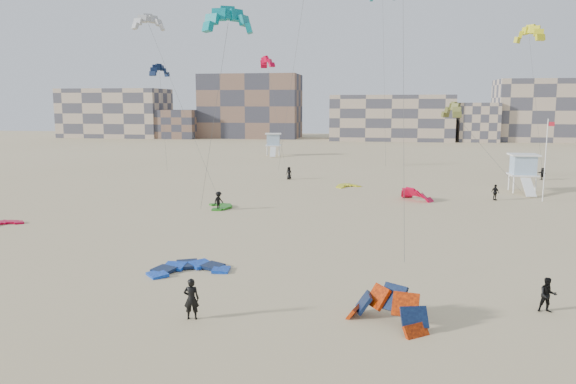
% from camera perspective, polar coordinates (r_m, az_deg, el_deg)
% --- Properties ---
extents(ground, '(320.00, 320.00, 0.00)m').
position_cam_1_polar(ground, '(28.37, -9.56, -11.12)').
color(ground, '#CCB889').
rests_on(ground, ground).
extents(kite_ground_blue, '(5.69, 5.79, 0.94)m').
position_cam_1_polar(kite_ground_blue, '(33.61, -10.02, -7.93)').
color(kite_ground_blue, blue).
rests_on(kite_ground_blue, ground).
extents(kite_ground_orange, '(5.37, 5.34, 3.84)m').
position_cam_1_polar(kite_ground_orange, '(25.98, 9.96, -13.06)').
color(kite_ground_orange, '#FF3F04').
rests_on(kite_ground_orange, ground).
extents(kite_ground_red, '(4.28, 4.20, 0.58)m').
position_cam_1_polar(kite_ground_red, '(50.78, -27.17, -3.04)').
color(kite_ground_red, red).
rests_on(kite_ground_red, ground).
extents(kite_ground_green, '(4.24, 4.13, 0.59)m').
position_cam_1_polar(kite_ground_green, '(53.35, -6.97, -1.58)').
color(kite_ground_green, '#2D7F15').
rests_on(kite_ground_green, ground).
extents(kite_ground_red_far, '(5.34, 5.33, 3.79)m').
position_cam_1_polar(kite_ground_red_far, '(58.59, 12.91, -0.79)').
color(kite_ground_red_far, red).
rests_on(kite_ground_red_far, ground).
extents(kite_ground_yellow, '(3.98, 4.03, 0.94)m').
position_cam_1_polar(kite_ground_yellow, '(66.46, 6.11, 0.52)').
color(kite_ground_yellow, yellow).
rests_on(kite_ground_yellow, ground).
extents(kitesurfer_main, '(0.77, 0.58, 1.91)m').
position_cam_1_polar(kitesurfer_main, '(26.18, -9.79, -10.64)').
color(kitesurfer_main, black).
rests_on(kitesurfer_main, ground).
extents(kitesurfer_b, '(0.84, 0.67, 1.67)m').
position_cam_1_polar(kitesurfer_b, '(29.29, 24.88, -9.48)').
color(kitesurfer_b, black).
rests_on(kitesurfer_b, ground).
extents(kitesurfer_c, '(1.07, 1.29, 1.73)m').
position_cam_1_polar(kitesurfer_c, '(51.92, -7.06, -0.90)').
color(kitesurfer_c, black).
rests_on(kitesurfer_c, ground).
extents(kitesurfer_d, '(0.89, 1.00, 1.62)m').
position_cam_1_polar(kitesurfer_d, '(60.58, 20.31, -0.03)').
color(kitesurfer_d, black).
rests_on(kitesurfer_d, ground).
extents(kitesurfer_e, '(0.91, 0.72, 1.63)m').
position_cam_1_polar(kitesurfer_e, '(72.70, 0.10, 1.94)').
color(kitesurfer_e, black).
rests_on(kitesurfer_e, ground).
extents(kitesurfer_f, '(1.02, 1.52, 1.58)m').
position_cam_1_polar(kitesurfer_f, '(79.30, 24.42, 1.70)').
color(kitesurfer_f, black).
rests_on(kitesurfer_f, ground).
extents(kite_fly_teal_a, '(5.72, 4.90, 16.06)m').
position_cam_1_polar(kite_fly_teal_a, '(44.09, -6.08, 16.73)').
color(kite_fly_teal_a, '#029A8F').
rests_on(kite_fly_teal_a, ground).
extents(kite_fly_grey, '(11.70, 9.14, 18.64)m').
position_cam_1_polar(kite_fly_grey, '(65.36, -13.99, 16.25)').
color(kite_fly_grey, silver).
rests_on(kite_fly_grey, ground).
extents(kite_fly_olive, '(8.69, 4.48, 8.98)m').
position_cam_1_polar(kite_fly_olive, '(59.28, 16.31, 7.85)').
color(kite_fly_olive, brown).
rests_on(kite_fly_olive, ground).
extents(kite_fly_yellow, '(5.41, 5.41, 18.50)m').
position_cam_1_polar(kite_fly_yellow, '(78.69, 23.30, 14.40)').
color(kite_fly_yellow, yellow).
rests_on(kite_fly_yellow, ground).
extents(kite_fly_navy, '(5.06, 7.83, 14.23)m').
position_cam_1_polar(kite_fly_navy, '(81.64, -12.92, 11.84)').
color(kite_fly_navy, '#0F2245').
rests_on(kite_fly_navy, ground).
extents(kite_fly_red, '(5.71, 5.88, 16.20)m').
position_cam_1_polar(kite_fly_red, '(88.33, -2.14, 12.96)').
color(kite_fly_red, red).
rests_on(kite_fly_red, ground).
extents(lifeguard_tower_near, '(3.04, 5.78, 4.23)m').
position_cam_1_polar(lifeguard_tower_near, '(67.31, 22.74, 1.78)').
color(lifeguard_tower_near, white).
rests_on(lifeguard_tower_near, ground).
extents(lifeguard_tower_far, '(3.42, 6.00, 4.21)m').
position_cam_1_polar(lifeguard_tower_far, '(106.44, -1.51, 4.84)').
color(lifeguard_tower_far, white).
rests_on(lifeguard_tower_far, ground).
extents(flagpole, '(0.67, 0.10, 8.24)m').
position_cam_1_polar(flagpole, '(61.22, 24.70, 3.10)').
color(flagpole, white).
rests_on(flagpole, ground).
extents(condo_west_a, '(30.00, 15.00, 14.00)m').
position_cam_1_polar(condo_west_a, '(174.11, -17.13, 7.66)').
color(condo_west_a, tan).
rests_on(condo_west_a, ground).
extents(condo_west_b, '(28.00, 14.00, 18.00)m').
position_cam_1_polar(condo_west_b, '(163.81, -3.81, 8.68)').
color(condo_west_b, brown).
rests_on(condo_west_b, ground).
extents(condo_mid, '(32.00, 16.00, 12.00)m').
position_cam_1_polar(condo_mid, '(155.10, 10.46, 7.43)').
color(condo_mid, tan).
rests_on(condo_mid, ground).
extents(condo_east, '(26.00, 14.00, 16.00)m').
position_cam_1_polar(condo_east, '(162.29, 24.87, 7.53)').
color(condo_east, tan).
rests_on(condo_east, ground).
extents(condo_fill_left, '(12.00, 10.00, 8.00)m').
position_cam_1_polar(condo_fill_left, '(164.19, -11.14, 6.79)').
color(condo_fill_left, brown).
rests_on(condo_fill_left, ground).
extents(condo_fill_right, '(10.00, 10.00, 10.00)m').
position_cam_1_polar(condo_fill_right, '(154.83, 18.68, 6.74)').
color(condo_fill_right, tan).
rests_on(condo_fill_right, ground).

